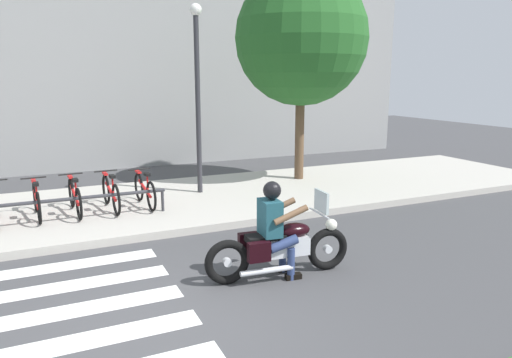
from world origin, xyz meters
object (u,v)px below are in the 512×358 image
(bike_rack, at_px, (57,202))
(bicycle_4, at_px, (111,193))
(bicycle_3, at_px, (75,197))
(bicycle_2, at_px, (37,201))
(rider, at_px, (275,223))
(tree_near_rack, at_px, (301,39))
(street_lamp, at_px, (197,85))
(motorcycle, at_px, (280,246))
(bicycle_5, at_px, (145,190))

(bike_rack, bearing_deg, bicycle_4, 27.51)
(bicycle_4, xyz_separation_m, bike_rack, (-1.06, -0.55, 0.06))
(bicycle_3, bearing_deg, bicycle_2, 180.00)
(bicycle_4, bearing_deg, rider, -67.72)
(bicycle_3, height_order, bike_rack, bicycle_3)
(bike_rack, bearing_deg, tree_near_rack, 15.12)
(rider, xyz_separation_m, bicycle_2, (-3.15, 4.22, -0.34))
(bicycle_2, bearing_deg, bike_rack, -57.37)
(rider, height_order, bicycle_4, rider)
(tree_near_rack, bearing_deg, street_lamp, -172.35)
(rider, relative_size, street_lamp, 0.32)
(bike_rack, xyz_separation_m, tree_near_rack, (6.23, 1.68, 3.30))
(motorcycle, relative_size, rider, 1.55)
(motorcycle, relative_size, bike_rack, 0.54)
(rider, distance_m, tree_near_rack, 7.04)
(rider, relative_size, bike_rack, 0.35)
(bicycle_2, relative_size, bike_rack, 0.39)
(bike_rack, bearing_deg, bicycle_2, 122.63)
(bicycle_5, xyz_separation_m, tree_near_rack, (4.46, 1.13, 3.36))
(motorcycle, distance_m, street_lamp, 5.46)
(rider, height_order, bicycle_5, rider)
(motorcycle, height_order, bike_rack, motorcycle)
(bicycle_4, bearing_deg, bicycle_2, 179.99)
(bicycle_4, height_order, tree_near_rack, tree_near_rack)
(bicycle_2, bearing_deg, bicycle_5, -0.00)
(bicycle_5, bearing_deg, street_lamp, 26.25)
(bicycle_3, distance_m, bicycle_5, 1.42)
(motorcycle, distance_m, bicycle_3, 4.92)
(rider, height_order, bike_rack, rider)
(bicycle_5, relative_size, street_lamp, 0.36)
(bicycle_2, relative_size, bicycle_5, 0.99)
(bike_rack, bearing_deg, rider, -52.69)
(motorcycle, height_order, street_lamp, street_lamp)
(bicycle_3, xyz_separation_m, bicycle_4, (0.71, -0.00, 0.00))
(tree_near_rack, bearing_deg, bicycle_2, -170.27)
(bicycle_4, height_order, bicycle_5, bicycle_4)
(rider, bearing_deg, bicycle_2, 126.72)
(street_lamp, bearing_deg, rider, -95.31)
(motorcycle, bearing_deg, tree_near_rack, 57.89)
(motorcycle, height_order, bicycle_5, motorcycle)
(bicycle_2, xyz_separation_m, bicycle_5, (2.13, -0.00, 0.00))
(bike_rack, bearing_deg, street_lamp, 21.54)
(rider, xyz_separation_m, bicycle_4, (-1.73, 4.22, -0.33))
(rider, relative_size, bicycle_2, 0.89)
(rider, distance_m, street_lamp, 5.31)
(bike_rack, relative_size, tree_near_rack, 0.74)
(rider, bearing_deg, street_lamp, 84.69)
(tree_near_rack, bearing_deg, bicycle_5, -165.78)
(bicycle_4, bearing_deg, tree_near_rack, 12.33)
(motorcycle, bearing_deg, bicycle_5, 104.53)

